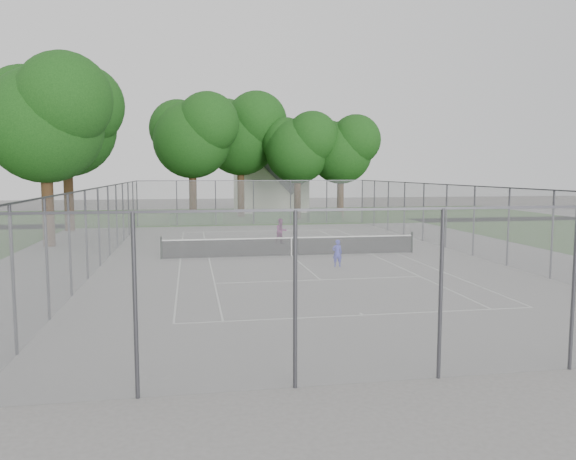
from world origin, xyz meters
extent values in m
plane|color=slate|center=(0.00, 0.00, 0.00)|extent=(120.00, 120.00, 0.00)
cube|color=#254D16|center=(0.00, 26.00, 0.00)|extent=(60.00, 20.00, 0.00)
cube|color=silver|center=(0.00, -11.88, 0.01)|extent=(10.97, 0.06, 0.01)
cube|color=silver|center=(0.00, 11.88, 0.01)|extent=(10.97, 0.06, 0.01)
cube|color=silver|center=(-5.49, 0.00, 0.01)|extent=(0.06, 23.77, 0.01)
cube|color=silver|center=(5.49, 0.00, 0.01)|extent=(0.06, 23.77, 0.01)
cube|color=silver|center=(-4.12, 0.00, 0.01)|extent=(0.06, 23.77, 0.01)
cube|color=silver|center=(4.12, 0.00, 0.01)|extent=(0.06, 23.77, 0.01)
cube|color=silver|center=(0.00, -6.40, 0.01)|extent=(8.23, 0.06, 0.01)
cube|color=silver|center=(0.00, 6.40, 0.01)|extent=(8.23, 0.06, 0.01)
cube|color=silver|center=(0.00, 0.00, 0.01)|extent=(0.06, 12.80, 0.01)
cube|color=silver|center=(0.00, -11.73, 0.01)|extent=(0.06, 0.30, 0.01)
cube|color=silver|center=(0.00, 11.73, 0.01)|extent=(0.06, 0.30, 0.01)
cylinder|color=black|center=(-6.39, 0.00, 0.55)|extent=(0.10, 0.10, 1.10)
cylinder|color=black|center=(6.39, 0.00, 0.55)|extent=(0.10, 0.10, 1.10)
cube|color=black|center=(0.00, 0.00, 0.45)|extent=(12.67, 0.01, 0.86)
cube|color=white|center=(0.00, 0.00, 0.91)|extent=(12.77, 0.03, 0.06)
cube|color=white|center=(0.00, 0.00, 0.44)|extent=(0.05, 0.02, 0.88)
cylinder|color=#38383D|center=(-9.00, 17.00, 1.75)|extent=(0.08, 0.08, 3.50)
cylinder|color=#38383D|center=(9.00, 17.00, 1.75)|extent=(0.08, 0.08, 3.50)
cube|color=slate|center=(0.00, -17.00, 1.75)|extent=(18.00, 0.02, 3.50)
cube|color=slate|center=(0.00, 17.00, 1.75)|extent=(18.00, 0.02, 3.50)
cube|color=slate|center=(-9.00, 0.00, 1.75)|extent=(0.02, 34.00, 3.50)
cube|color=slate|center=(9.00, 0.00, 1.75)|extent=(0.02, 34.00, 3.50)
cube|color=#38383D|center=(0.00, -17.00, 3.50)|extent=(18.00, 0.05, 0.05)
cube|color=#38383D|center=(0.00, 17.00, 3.50)|extent=(18.00, 0.05, 0.05)
cube|color=#38383D|center=(-9.00, 0.00, 3.50)|extent=(0.05, 34.00, 0.05)
cube|color=#38383D|center=(9.00, 0.00, 3.50)|extent=(0.05, 34.00, 0.05)
cylinder|color=#342113|center=(-4.73, 21.17, 2.30)|extent=(0.64, 0.64, 4.60)
sphere|color=#10350E|center=(-4.73, 21.17, 6.89)|extent=(6.54, 6.54, 6.54)
sphere|color=#10350E|center=(-3.42, 20.19, 8.20)|extent=(5.23, 5.23, 5.23)
sphere|color=#10350E|center=(-5.87, 21.99, 7.87)|extent=(4.91, 4.91, 4.91)
cylinder|color=#342113|center=(-0.29, 24.98, 2.44)|extent=(0.66, 0.66, 4.88)
sphere|color=#10350E|center=(-0.29, 24.98, 7.32)|extent=(6.95, 6.95, 6.95)
sphere|color=#10350E|center=(1.10, 23.94, 8.70)|extent=(5.56, 5.56, 5.56)
sphere|color=#10350E|center=(-1.50, 25.85, 8.36)|extent=(5.21, 5.21, 5.21)
cylinder|color=#342113|center=(4.45, 21.63, 2.01)|extent=(0.62, 0.62, 4.02)
sphere|color=#10350E|center=(4.45, 21.63, 6.02)|extent=(5.71, 5.71, 5.71)
sphere|color=#10350E|center=(5.59, 20.77, 7.16)|extent=(4.57, 4.57, 4.57)
sphere|color=#10350E|center=(3.45, 22.34, 6.87)|extent=(4.28, 4.28, 4.28)
cylinder|color=#342113|center=(8.45, 21.81, 1.97)|extent=(0.61, 0.61, 3.93)
sphere|color=#10350E|center=(8.45, 21.81, 5.89)|extent=(5.59, 5.59, 5.59)
sphere|color=#10350E|center=(9.57, 20.97, 7.00)|extent=(4.47, 4.47, 4.47)
sphere|color=#10350E|center=(7.47, 22.51, 6.72)|extent=(4.19, 4.19, 4.19)
cylinder|color=#342113|center=(-13.45, 14.36, 2.44)|extent=(0.66, 0.66, 4.88)
sphere|color=#10350E|center=(-13.45, 14.36, 7.31)|extent=(6.94, 6.94, 6.94)
sphere|color=#10350E|center=(-12.06, 13.32, 8.70)|extent=(5.55, 5.55, 5.55)
sphere|color=#10350E|center=(-14.66, 15.23, 8.35)|extent=(5.21, 5.21, 5.21)
cylinder|color=#342113|center=(-12.87, 5.92, 2.27)|extent=(0.64, 0.64, 4.53)
sphere|color=#10350E|center=(-12.87, 5.92, 6.79)|extent=(6.45, 6.45, 6.45)
sphere|color=#10350E|center=(-11.58, 4.95, 8.08)|extent=(5.16, 5.16, 5.16)
sphere|color=#10350E|center=(-14.00, 6.72, 7.76)|extent=(4.84, 4.84, 4.84)
cube|color=#1C4516|center=(-4.50, 18.46, 0.52)|extent=(4.19, 1.26, 1.05)
cube|color=#1C4516|center=(1.85, 18.53, 0.50)|extent=(3.21, 0.92, 1.01)
cube|color=#1C4516|center=(6.14, 18.26, 0.42)|extent=(2.78, 1.02, 0.83)
cube|color=beige|center=(3.33, 30.93, 2.72)|extent=(7.25, 5.44, 5.44)
cube|color=#444347|center=(3.33, 30.93, 5.44)|extent=(7.18, 5.62, 7.18)
imported|color=#3133B9|center=(1.44, -3.51, 0.61)|extent=(0.46, 0.31, 1.21)
imported|color=#70255D|center=(0.21, 4.57, 0.75)|extent=(0.86, 0.75, 1.49)
camera|label=1|loc=(-4.96, -27.45, 4.24)|focal=35.00mm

